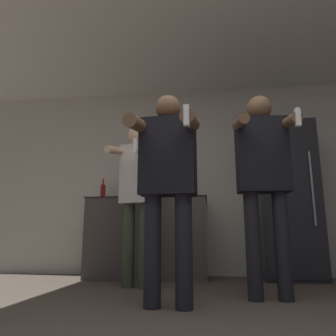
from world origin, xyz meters
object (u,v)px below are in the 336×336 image
Objects in this scene: person_man_side at (263,170)px; person_woman_foreground at (168,174)px; bottle_dark_rum at (188,189)px; bottle_amber_bourbon at (144,192)px; person_spectator_back at (137,187)px; refrigerator at (286,200)px; bottle_short_whiskey at (103,192)px.

person_woman_foreground is at bearing -153.22° from person_man_side.
bottle_dark_rum is 0.18× the size of person_man_side.
bottle_amber_bourbon is 0.14× the size of person_spectator_back.
refrigerator is 7.82× the size of bottle_amber_bourbon.
bottle_short_whiskey is 0.17× the size of person_spectator_back.
bottle_dark_rum is (0.57, 0.00, 0.03)m from bottle_amber_bourbon.
person_woman_foreground is at bearing -125.17° from refrigerator.
person_man_side is 1.01× the size of person_spectator_back.
bottle_dark_rum is 1.75m from person_woman_foreground.
person_spectator_back is (0.08, -0.81, -0.06)m from bottle_amber_bourbon.
bottle_short_whiskey is at bearing 180.00° from bottle_dark_rum.
bottle_short_whiskey reaches higher than bottle_amber_bourbon.
bottle_short_whiskey is 2.04m from person_woman_foreground.
bottle_amber_bourbon is 0.57m from bottle_dark_rum.
person_woman_foreground is 0.84m from person_man_side.
bottle_short_whiskey is (-2.28, -0.01, 0.14)m from refrigerator.
bottle_dark_rum is at bearing 59.11° from person_spectator_back.
refrigerator is 2.14m from person_woman_foreground.
person_man_side is (-0.48, -1.37, 0.09)m from refrigerator.
refrigerator is 1.19m from bottle_dark_rum.
person_spectator_back reaches higher than bottle_amber_bourbon.
person_man_side reaches higher than bottle_amber_bourbon.
refrigerator is at bearing 54.83° from person_woman_foreground.
bottle_short_whiskey is 0.17× the size of person_man_side.
refrigerator is 2.29m from bottle_short_whiskey.
person_woman_foreground is (-0.06, -1.74, -0.15)m from bottle_dark_rum.
bottle_short_whiskey is at bearing 180.00° from bottle_amber_bourbon.
refrigerator is at bearing 0.24° from bottle_short_whiskey.
bottle_amber_bourbon is 0.77× the size of bottle_dark_rum.
refrigerator is at bearing 70.57° from person_man_side.
person_man_side is at bearing -25.35° from person_spectator_back.
bottle_dark_rum is 1.11m from bottle_short_whiskey.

